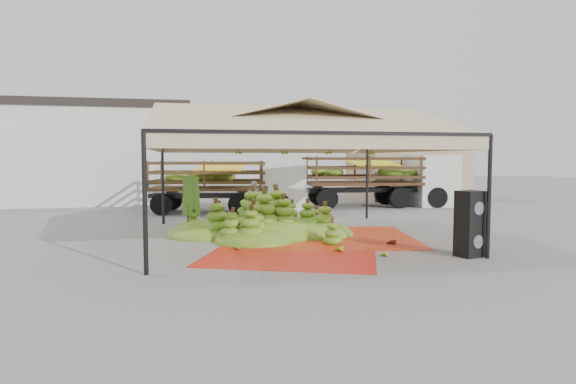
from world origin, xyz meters
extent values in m
plane|color=slate|center=(0.00, 0.00, 0.00)|extent=(90.00, 90.00, 0.00)
cylinder|color=black|center=(-4.00, -4.00, 1.50)|extent=(0.10, 0.10, 3.00)
cylinder|color=black|center=(4.00, -4.00, 1.50)|extent=(0.10, 0.10, 3.00)
cylinder|color=black|center=(-4.00, 4.00, 1.50)|extent=(0.10, 0.10, 3.00)
cylinder|color=black|center=(4.00, 4.00, 1.50)|extent=(0.10, 0.10, 3.00)
pyramid|color=#C8B48E|center=(0.00, 0.00, 3.50)|extent=(8.00, 8.00, 1.00)
cube|color=black|center=(0.00, 0.00, 3.00)|extent=(8.00, 8.00, 0.08)
cube|color=#C8B48E|center=(0.00, 0.00, 2.82)|extent=(8.00, 8.00, 0.36)
cube|color=silver|center=(-10.00, 14.00, 2.50)|extent=(14.00, 6.00, 5.00)
cube|color=black|center=(-10.00, 14.00, 5.20)|extent=(14.30, 6.30, 0.40)
cube|color=tan|center=(10.00, 13.00, 1.80)|extent=(6.00, 5.00, 3.60)
cube|color=navy|center=(10.00, 13.00, 3.85)|extent=(6.30, 5.30, 0.50)
cube|color=red|center=(-0.52, -2.41, 0.01)|extent=(5.37, 5.26, 0.01)
cube|color=#DE4214|center=(1.54, -0.31, 0.01)|extent=(4.95, 5.12, 0.01)
ellipsoid|color=#547C19|center=(-0.75, 0.59, 0.66)|extent=(6.69, 5.74, 1.31)
ellipsoid|color=gold|center=(1.57, -3.30, 0.09)|extent=(0.38, 0.32, 0.17)
ellipsoid|color=#ADA622|center=(0.64, -2.49, 0.11)|extent=(0.51, 0.43, 0.22)
ellipsoid|color=#561C13|center=(3.70, -3.47, 0.10)|extent=(0.50, 0.43, 0.20)
ellipsoid|color=#5D2315|center=(2.44, -1.81, 0.10)|extent=(0.53, 0.50, 0.19)
ellipsoid|color=#527919|center=(-1.94, -1.63, 0.11)|extent=(0.49, 0.41, 0.21)
ellipsoid|color=#3D7819|center=(-1.50, 1.14, 2.62)|extent=(0.24, 0.24, 0.20)
ellipsoid|color=#3D7819|center=(0.00, 1.14, 2.62)|extent=(0.24, 0.24, 0.20)
ellipsoid|color=#3D7819|center=(1.50, 1.14, 2.62)|extent=(0.24, 0.24, 0.20)
ellipsoid|color=#3D7819|center=(3.00, 1.14, 2.62)|extent=(0.24, 0.24, 0.20)
cube|color=black|center=(3.70, -3.70, 0.41)|extent=(0.71, 0.65, 0.82)
cube|color=black|center=(3.70, -3.70, 1.22)|extent=(0.71, 0.65, 0.82)
imported|color=gray|center=(-0.45, 5.17, 0.76)|extent=(0.59, 0.43, 1.51)
cube|color=#503B1A|center=(-2.18, 7.52, 1.09)|extent=(5.52, 3.29, 0.12)
cube|color=silver|center=(1.17, 6.89, 1.19)|extent=(2.25, 2.58, 2.38)
cylinder|color=black|center=(-4.20, 6.85, 0.47)|extent=(0.97, 0.48, 0.93)
cylinder|color=black|center=(-3.82, 8.88, 0.47)|extent=(0.97, 0.48, 0.93)
cylinder|color=black|center=(-0.95, 6.24, 0.47)|extent=(0.97, 0.48, 0.93)
cylinder|color=black|center=(-0.57, 8.27, 0.47)|extent=(0.97, 0.48, 0.93)
cylinder|color=black|center=(0.78, 5.92, 0.47)|extent=(0.97, 0.48, 0.93)
cylinder|color=black|center=(1.16, 7.95, 0.47)|extent=(0.97, 0.48, 0.93)
ellipsoid|color=#4C6E17|center=(-2.18, 7.52, 1.60)|extent=(4.41, 2.59, 0.72)
cube|color=yellow|center=(-1.68, 7.43, 2.02)|extent=(2.41, 2.41, 0.26)
cube|color=#452517|center=(5.54, 8.68, 1.18)|extent=(5.80, 2.98, 0.14)
cube|color=silver|center=(9.25, 8.41, 1.29)|extent=(2.20, 2.61, 2.59)
cylinder|color=black|center=(3.44, 7.70, 0.51)|extent=(1.03, 0.41, 1.01)
cylinder|color=black|center=(3.60, 9.94, 0.51)|extent=(1.03, 0.41, 1.01)
cylinder|color=black|center=(7.04, 7.44, 0.51)|extent=(1.03, 0.41, 1.01)
cylinder|color=black|center=(7.19, 9.69, 0.51)|extent=(1.03, 0.41, 1.01)
cylinder|color=black|center=(8.95, 7.31, 0.51)|extent=(1.03, 0.41, 1.01)
cylinder|color=black|center=(9.10, 9.55, 0.51)|extent=(1.03, 0.41, 1.01)
ellipsoid|color=#537E1A|center=(5.54, 8.68, 1.75)|extent=(4.64, 2.34, 0.79)
cube|color=yellow|center=(6.10, 8.64, 2.20)|extent=(2.40, 2.40, 0.28)
camera|label=1|loc=(-3.16, -14.30, 2.43)|focal=30.00mm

